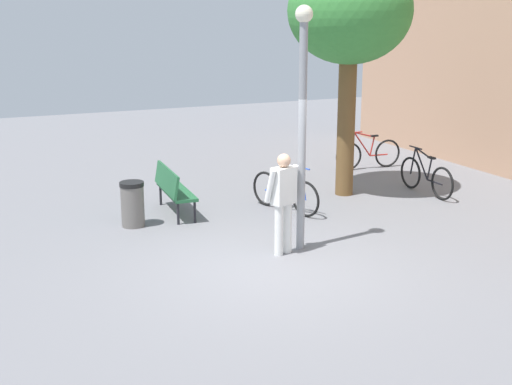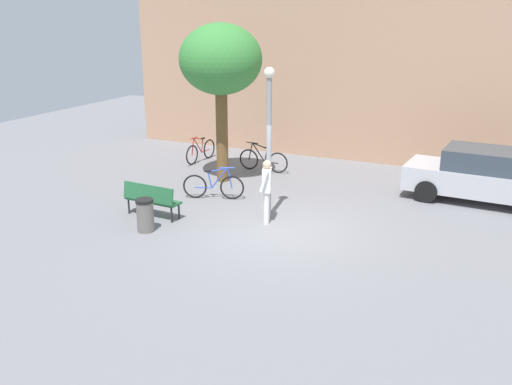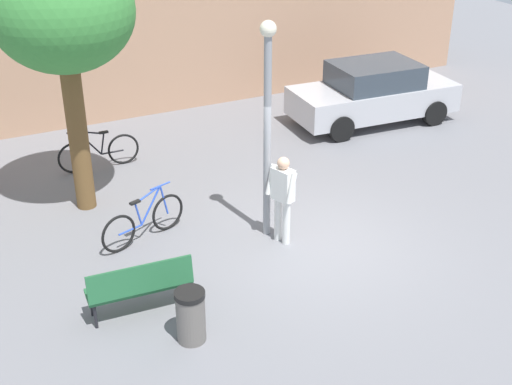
{
  "view_description": "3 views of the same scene",
  "coord_description": "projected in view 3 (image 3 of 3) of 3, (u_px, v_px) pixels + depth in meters",
  "views": [
    {
      "loc": [
        9.07,
        -4.42,
        3.86
      ],
      "look_at": [
        -0.45,
        -0.09,
        1.11
      ],
      "focal_mm": 48.69,
      "sensor_mm": 36.0,
      "label": 1
    },
    {
      "loc": [
        5.16,
        -12.43,
        5.3
      ],
      "look_at": [
        -0.52,
        -0.24,
        1.01
      ],
      "focal_mm": 40.36,
      "sensor_mm": 36.0,
      "label": 2
    },
    {
      "loc": [
        -5.71,
        -8.95,
        6.54
      ],
      "look_at": [
        -1.05,
        0.42,
        1.12
      ],
      "focal_mm": 48.19,
      "sensor_mm": 36.0,
      "label": 3
    }
  ],
  "objects": [
    {
      "name": "ground_plane",
      "position": [
        319.0,
        245.0,
        12.38
      ],
      "size": [
        36.0,
        36.0,
        0.0
      ],
      "primitive_type": "plane",
      "color": "slate"
    },
    {
      "name": "lamppost",
      "position": [
        267.0,
        115.0,
        11.7
      ],
      "size": [
        0.28,
        0.28,
        3.95
      ],
      "color": "gray",
      "rests_on": "ground_plane"
    },
    {
      "name": "person_by_lamppost",
      "position": [
        283.0,
        194.0,
        12.07
      ],
      "size": [
        0.42,
        0.63,
        1.67
      ],
      "color": "white",
      "rests_on": "ground_plane"
    },
    {
      "name": "park_bench",
      "position": [
        140.0,
        284.0,
        10.36
      ],
      "size": [
        1.63,
        0.58,
        0.92
      ],
      "color": "#236038",
      "rests_on": "ground_plane"
    },
    {
      "name": "plaza_tree",
      "position": [
        62.0,
        15.0,
        11.95
      ],
      "size": [
        2.55,
        2.55,
        4.94
      ],
      "color": "brown",
      "rests_on": "ground_plane"
    },
    {
      "name": "bicycle_blue",
      "position": [
        144.0,
        221.0,
        12.38
      ],
      "size": [
        1.73,
        0.64,
        0.97
      ],
      "color": "black",
      "rests_on": "ground_plane"
    },
    {
      "name": "bicycle_black",
      "position": [
        99.0,
        152.0,
        15.09
      ],
      "size": [
        1.81,
        0.08,
        0.97
      ],
      "color": "black",
      "rests_on": "ground_plane"
    },
    {
      "name": "parked_car_silver",
      "position": [
        373.0,
        93.0,
        17.41
      ],
      "size": [
        4.3,
        2.02,
        1.55
      ],
      "color": "#B7B7BC",
      "rests_on": "ground_plane"
    },
    {
      "name": "trash_bin",
      "position": [
        191.0,
        316.0,
        9.87
      ],
      "size": [
        0.45,
        0.45,
        0.84
      ],
      "color": "#66605B",
      "rests_on": "ground_plane"
    }
  ]
}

